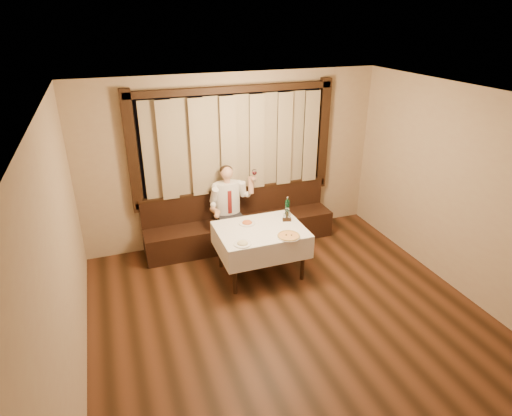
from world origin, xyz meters
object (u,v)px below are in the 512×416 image
object	(u,v)px
seated_man	(229,202)
cruet_caddy	(287,218)
banquette	(240,226)
green_bottle	(287,208)
dining_table	(261,235)
pasta_red	(247,222)
pasta_cream	(243,242)
pizza	(289,236)

from	to	relation	value
seated_man	cruet_caddy	bearing A→B (deg)	-51.55
banquette	green_bottle	distance (m)	1.10
banquette	seated_man	bearing A→B (deg)	-155.64
dining_table	green_bottle	world-z (taller)	green_bottle
banquette	dining_table	bearing A→B (deg)	-90.00
pasta_red	seated_man	distance (m)	0.72
green_bottle	cruet_caddy	size ratio (longest dim) A/B	2.31
pasta_red	pasta_cream	size ratio (longest dim) A/B	1.00
dining_table	green_bottle	size ratio (longest dim) A/B	3.95
pasta_red	green_bottle	xyz separation A→B (m)	(0.66, 0.04, 0.10)
pasta_red	dining_table	bearing A→B (deg)	-58.30
pasta_cream	cruet_caddy	size ratio (longest dim) A/B	1.76
pizza	seated_man	size ratio (longest dim) A/B	0.24
pasta_red	green_bottle	world-z (taller)	green_bottle
dining_table	pizza	distance (m)	0.48
pasta_cream	green_bottle	size ratio (longest dim) A/B	0.76
dining_table	pasta_red	world-z (taller)	pasta_red
pasta_red	banquette	bearing A→B (deg)	80.52
dining_table	pasta_red	xyz separation A→B (m)	(-0.13, 0.22, 0.14)
dining_table	seated_man	size ratio (longest dim) A/B	0.90
banquette	cruet_caddy	bearing A→B (deg)	-63.36
banquette	green_bottle	bearing A→B (deg)	-55.30
pizza	pasta_red	xyz separation A→B (m)	(-0.42, 0.59, 0.02)
pizza	banquette	bearing A→B (deg)	101.46
green_bottle	banquette	bearing A→B (deg)	124.70
pizza	dining_table	bearing A→B (deg)	127.48
dining_table	cruet_caddy	bearing A→B (deg)	12.96
pizza	pasta_cream	world-z (taller)	pasta_cream
cruet_caddy	seated_man	world-z (taller)	seated_man
banquette	dining_table	world-z (taller)	banquette
pasta_red	cruet_caddy	world-z (taller)	cruet_caddy
banquette	pasta_red	size ratio (longest dim) A/B	13.12
banquette	dining_table	xyz separation A→B (m)	(0.00, -1.02, 0.34)
pasta_red	cruet_caddy	xyz separation A→B (m)	(0.59, -0.11, 0.01)
cruet_caddy	banquette	bearing A→B (deg)	132.30
pasta_cream	cruet_caddy	distance (m)	0.97
pasta_red	pizza	bearing A→B (deg)	-54.58
green_bottle	seated_man	world-z (taller)	seated_man
pizza	pasta_red	size ratio (longest dim) A/B	1.36
banquette	green_bottle	size ratio (longest dim) A/B	9.96
banquette	pizza	bearing A→B (deg)	-78.54
seated_man	green_bottle	bearing A→B (deg)	-42.91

